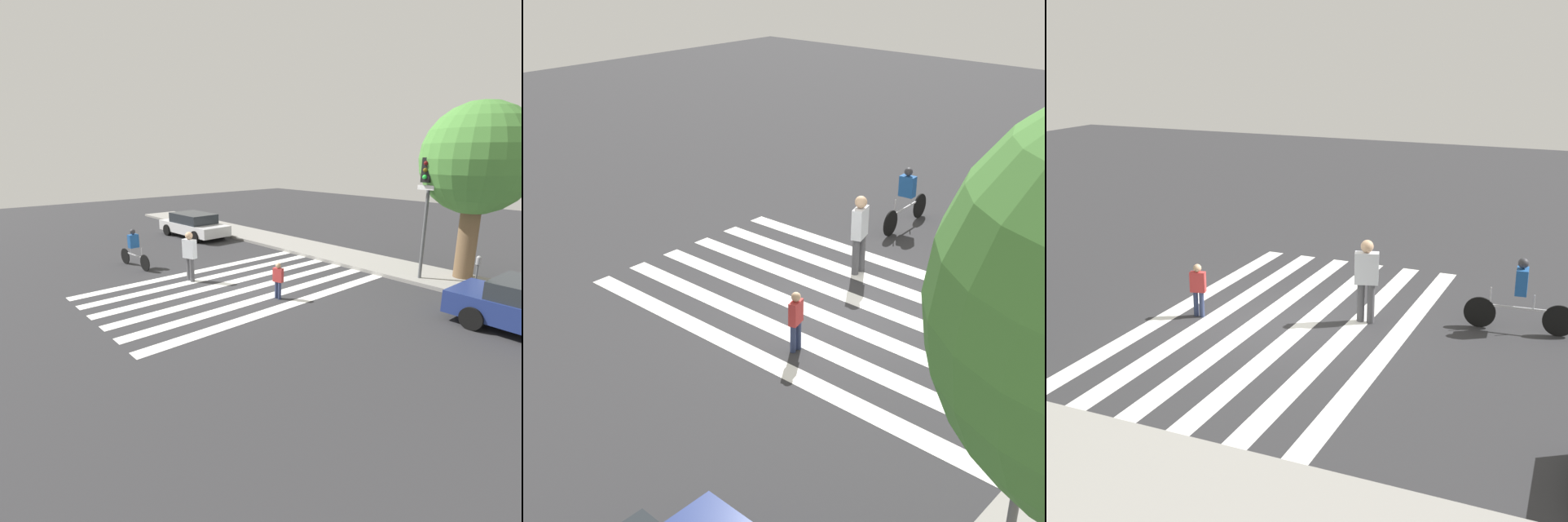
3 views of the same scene
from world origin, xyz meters
The scene contains 6 objects.
ground_plane centered at (0.00, 0.00, 0.00)m, with size 60.00×60.00×0.00m, color #2D2D30.
crosswalk_stripes centered at (0.00, 0.00, 0.00)m, with size 5.51×10.00×0.01m.
traffic_light centered at (3.96, 5.45, 3.28)m, with size 0.60×0.50×4.69m.
pedestrian_adult_yellow_jacket centered at (-1.65, -0.87, 1.05)m, with size 0.56×0.38×1.86m.
pedestrian_adult_blue_shirt centered at (1.88, 0.29, 0.69)m, with size 0.37×0.24×1.22m.
cyclist_far_lane centered at (-4.80, -1.66, 0.87)m, with size 2.30×0.42×1.63m.
Camera 2 is at (10.76, 7.98, 7.23)m, focal length 50.00 mm.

